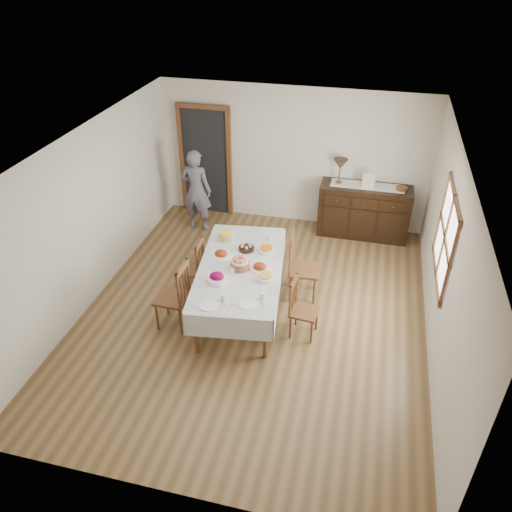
% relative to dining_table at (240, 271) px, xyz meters
% --- Properties ---
extents(ground, '(6.00, 6.00, 0.00)m').
position_rel_dining_table_xyz_m(ground, '(0.22, -0.03, -0.70)').
color(ground, brown).
extents(room_shell, '(5.02, 6.02, 2.65)m').
position_rel_dining_table_xyz_m(room_shell, '(0.07, 0.39, 0.94)').
color(room_shell, white).
rests_on(room_shell, ground).
extents(dining_table, '(1.45, 2.43, 0.79)m').
position_rel_dining_table_xyz_m(dining_table, '(0.00, 0.00, 0.00)').
color(dining_table, silver).
rests_on(dining_table, ground).
extents(chair_left_near, '(0.45, 0.45, 1.05)m').
position_rel_dining_table_xyz_m(chair_left_near, '(-0.80, -0.55, -0.16)').
color(chair_left_near, '#58331B').
rests_on(chair_left_near, ground).
extents(chair_left_far, '(0.40, 0.40, 0.93)m').
position_rel_dining_table_xyz_m(chair_left_far, '(-0.83, 0.26, -0.23)').
color(chair_left_far, '#58331B').
rests_on(chair_left_far, ground).
extents(chair_right_near, '(0.41, 0.41, 0.90)m').
position_rel_dining_table_xyz_m(chair_right_near, '(0.96, -0.32, -0.24)').
color(chair_right_near, '#58331B').
rests_on(chair_right_near, ground).
extents(chair_right_far, '(0.48, 0.48, 1.09)m').
position_rel_dining_table_xyz_m(chair_right_far, '(0.80, 0.55, -0.15)').
color(chair_right_far, '#58331B').
rests_on(chair_right_far, ground).
extents(sideboard, '(1.64, 0.59, 0.98)m').
position_rel_dining_table_xyz_m(sideboard, '(1.63, 2.69, -0.20)').
color(sideboard, black).
rests_on(sideboard, ground).
extents(person, '(0.55, 0.37, 1.68)m').
position_rel_dining_table_xyz_m(person, '(-1.44, 2.21, 0.14)').
color(person, '#575562').
rests_on(person, ground).
extents(bread_basket, '(0.27, 0.27, 0.19)m').
position_rel_dining_table_xyz_m(bread_basket, '(0.01, -0.05, 0.18)').
color(bread_basket, brown).
rests_on(bread_basket, dining_table).
extents(egg_basket, '(0.24, 0.24, 0.11)m').
position_rel_dining_table_xyz_m(egg_basket, '(-0.02, 0.44, 0.13)').
color(egg_basket, black).
rests_on(egg_basket, dining_table).
extents(ham_platter_a, '(0.32, 0.32, 0.11)m').
position_rel_dining_table_xyz_m(ham_platter_a, '(-0.34, 0.20, 0.12)').
color(ham_platter_a, white).
rests_on(ham_platter_a, dining_table).
extents(ham_platter_b, '(0.28, 0.28, 0.11)m').
position_rel_dining_table_xyz_m(ham_platter_b, '(0.29, -0.00, 0.12)').
color(ham_platter_b, white).
rests_on(ham_platter_b, dining_table).
extents(beet_bowl, '(0.27, 0.27, 0.15)m').
position_rel_dining_table_xyz_m(beet_bowl, '(-0.20, -0.45, 0.15)').
color(beet_bowl, white).
rests_on(beet_bowl, dining_table).
extents(carrot_bowl, '(0.24, 0.24, 0.09)m').
position_rel_dining_table_xyz_m(carrot_bowl, '(0.28, 0.45, 0.13)').
color(carrot_bowl, white).
rests_on(carrot_bowl, dining_table).
extents(pineapple_bowl, '(0.22, 0.22, 0.13)m').
position_rel_dining_table_xyz_m(pineapple_bowl, '(-0.40, 0.66, 0.16)').
color(pineapple_bowl, tan).
rests_on(pineapple_bowl, dining_table).
extents(casserole_dish, '(0.26, 0.26, 0.07)m').
position_rel_dining_table_xyz_m(casserole_dish, '(0.42, -0.22, 0.13)').
color(casserole_dish, white).
rests_on(casserole_dish, dining_table).
extents(butter_dish, '(0.15, 0.11, 0.07)m').
position_rel_dining_table_xyz_m(butter_dish, '(-0.03, -0.14, 0.13)').
color(butter_dish, white).
rests_on(butter_dish, dining_table).
extents(setting_left, '(0.44, 0.31, 0.10)m').
position_rel_dining_table_xyz_m(setting_left, '(-0.11, -0.91, 0.11)').
color(setting_left, white).
rests_on(setting_left, dining_table).
extents(setting_right, '(0.44, 0.31, 0.10)m').
position_rel_dining_table_xyz_m(setting_right, '(0.38, -0.77, 0.11)').
color(setting_right, white).
rests_on(setting_right, dining_table).
extents(glass_far_a, '(0.07, 0.07, 0.11)m').
position_rel_dining_table_xyz_m(glass_far_a, '(-0.31, 0.68, 0.15)').
color(glass_far_a, silver).
rests_on(glass_far_a, dining_table).
extents(glass_far_b, '(0.07, 0.07, 0.09)m').
position_rel_dining_table_xyz_m(glass_far_b, '(0.26, 0.81, 0.14)').
color(glass_far_b, silver).
rests_on(glass_far_b, dining_table).
extents(runner, '(1.30, 0.35, 0.01)m').
position_rel_dining_table_xyz_m(runner, '(1.63, 2.73, 0.29)').
color(runner, silver).
rests_on(runner, sideboard).
extents(table_lamp, '(0.26, 0.26, 0.46)m').
position_rel_dining_table_xyz_m(table_lamp, '(1.12, 2.73, 0.64)').
color(table_lamp, brown).
rests_on(table_lamp, sideboard).
extents(picture_frame, '(0.22, 0.08, 0.28)m').
position_rel_dining_table_xyz_m(picture_frame, '(1.64, 2.62, 0.42)').
color(picture_frame, beige).
rests_on(picture_frame, sideboard).
extents(deco_bowl, '(0.20, 0.20, 0.06)m').
position_rel_dining_table_xyz_m(deco_bowl, '(2.22, 2.69, 0.31)').
color(deco_bowl, '#58331B').
rests_on(deco_bowl, sideboard).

